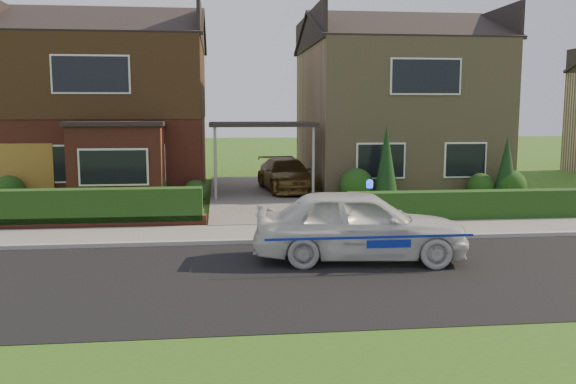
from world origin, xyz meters
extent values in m
plane|color=#295015|center=(0.00, 0.00, 0.00)|extent=(120.00, 120.00, 0.00)
cube|color=black|center=(0.00, 0.00, 0.00)|extent=(60.00, 6.00, 0.02)
cube|color=#9E9993|center=(0.00, 3.05, 0.06)|extent=(60.00, 0.16, 0.12)
cube|color=slate|center=(0.00, 4.10, 0.05)|extent=(60.00, 2.00, 0.10)
cube|color=#666059|center=(0.00, 11.00, 0.06)|extent=(3.80, 12.00, 0.12)
cube|color=brown|center=(-5.80, 14.00, 2.90)|extent=(7.20, 8.00, 5.80)
cube|color=white|center=(-7.38, 9.98, 1.40)|extent=(1.80, 0.08, 1.30)
cube|color=white|center=(-4.22, 9.98, 1.40)|extent=(1.60, 0.08, 1.30)
cube|color=white|center=(-5.80, 9.98, 4.40)|extent=(2.60, 0.08, 1.30)
cube|color=black|center=(-5.80, 14.00, 4.35)|extent=(7.26, 8.06, 2.90)
cube|color=brown|center=(-4.94, 9.30, 1.35)|extent=(3.00, 1.40, 2.70)
cube|color=black|center=(-4.94, 9.30, 2.77)|extent=(3.20, 1.60, 0.14)
cube|color=#927D59|center=(5.80, 14.00, 2.90)|extent=(7.20, 8.00, 5.80)
cube|color=white|center=(4.22, 9.98, 1.40)|extent=(1.80, 0.08, 1.30)
cube|color=white|center=(7.38, 9.98, 1.40)|extent=(1.60, 0.08, 1.30)
cube|color=white|center=(5.80, 9.98, 4.40)|extent=(2.60, 0.08, 1.30)
cube|color=black|center=(0.00, 11.00, 2.70)|extent=(3.80, 3.00, 0.14)
cylinder|color=gray|center=(-1.70, 9.60, 1.35)|extent=(0.10, 0.10, 2.70)
cylinder|color=gray|center=(1.70, 9.60, 1.35)|extent=(0.10, 0.10, 2.70)
cube|color=brown|center=(-8.25, 9.96, 1.05)|extent=(2.20, 0.10, 2.10)
cube|color=brown|center=(-5.80, 5.30, 0.18)|extent=(7.70, 0.25, 0.36)
cube|color=#183912|center=(-5.80, 5.45, 0.00)|extent=(7.50, 0.55, 0.90)
cube|color=#183912|center=(5.80, 5.35, 0.00)|extent=(7.50, 0.55, 0.80)
sphere|color=#183912|center=(-8.50, 9.50, 0.54)|extent=(1.08, 1.08, 1.08)
sphere|color=#183912|center=(-4.00, 9.30, 0.66)|extent=(1.32, 1.32, 1.32)
sphere|color=#183912|center=(-2.40, 9.60, 0.42)|extent=(0.84, 0.84, 0.84)
sphere|color=#183912|center=(3.20, 9.40, 0.60)|extent=(1.20, 1.20, 1.20)
sphere|color=#183912|center=(7.80, 9.50, 0.48)|extent=(0.96, 0.96, 0.96)
sphere|color=#183912|center=(8.80, 9.20, 0.54)|extent=(1.08, 1.08, 1.08)
cone|color=black|center=(4.20, 9.20, 1.30)|extent=(0.90, 0.90, 2.60)
cone|color=black|center=(8.60, 9.20, 1.10)|extent=(0.90, 0.90, 2.20)
imported|color=silver|center=(1.39, 1.20, 0.77)|extent=(2.33, 4.70, 1.54)
sphere|color=#193FF2|center=(1.62, 1.20, 1.62)|extent=(0.17, 0.17, 0.17)
cube|color=navy|center=(1.39, 0.28, 0.71)|extent=(4.16, 0.02, 0.05)
cube|color=navy|center=(1.39, 2.12, 0.71)|extent=(4.16, 0.01, 0.05)
ellipsoid|color=black|center=(0.12, 1.10, 1.07)|extent=(0.22, 0.17, 0.21)
sphere|color=white|center=(0.14, 1.04, 1.06)|extent=(0.11, 0.11, 0.11)
sphere|color=black|center=(0.14, 1.08, 1.21)|extent=(0.13, 0.13, 0.13)
cone|color=black|center=(0.10, 1.09, 1.27)|extent=(0.04, 0.04, 0.05)
cone|color=black|center=(0.19, 1.09, 1.27)|extent=(0.04, 0.04, 0.05)
imported|color=brown|center=(1.00, 11.86, 0.74)|extent=(2.19, 4.42, 1.23)
imported|color=gray|center=(-7.71, 7.54, 0.34)|extent=(0.38, 0.27, 0.69)
imported|color=gray|center=(-7.15, 6.00, 0.42)|extent=(0.59, 0.58, 0.84)
imported|color=gray|center=(-2.50, 6.36, 0.40)|extent=(0.59, 0.59, 0.80)
camera|label=1|loc=(-1.59, -11.36, 3.22)|focal=38.00mm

